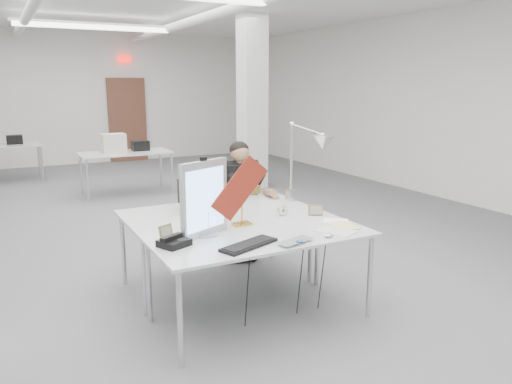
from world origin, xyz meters
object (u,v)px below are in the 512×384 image
office_chair (238,214)px  bankers_lamp (242,207)px  laptop (299,243)px  desk_phone (174,243)px  monitor (204,199)px  seated_person (240,181)px  desk_main (261,235)px  architect_lamp (305,157)px  beige_monitor (199,194)px

office_chair → bankers_lamp: (-0.53, -1.19, 0.41)m
laptop → desk_phone: bearing=137.4°
office_chair → monitor: 1.71m
office_chair → seated_person: (0.00, -0.05, 0.39)m
desk_phone → desk_main: bearing=-26.3°
monitor → desk_phone: monitor is taller
bankers_lamp → architect_lamp: 0.97m
office_chair → beige_monitor: beige_monitor is taller
bankers_lamp → beige_monitor: beige_monitor is taller
monitor → beige_monitor: bearing=46.8°
desk_phone → monitor: bearing=1.9°
desk_main → bankers_lamp: bearing=93.2°
laptop → beige_monitor: size_ratio=0.88×
monitor → desk_phone: bearing=-179.3°
office_chair → bankers_lamp: size_ratio=3.13×
desk_phone → beige_monitor: 1.10m
desk_main → office_chair: (0.52, 1.50, -0.24)m
monitor → laptop: size_ratio=1.99×
beige_monitor → bankers_lamp: bearing=-64.7°
laptop → bankers_lamp: 0.72m
seated_person → architect_lamp: (0.32, -0.81, 0.35)m
monitor → beige_monitor: 0.84m
desk_main → architect_lamp: bearing=37.5°
seated_person → architect_lamp: size_ratio=0.88×
desk_main → beige_monitor: size_ratio=5.14×
monitor → laptop: bearing=-70.7°
office_chair → laptop: (-0.38, -1.88, 0.26)m
beige_monitor → desk_main: bearing=-67.5°
seated_person → architect_lamp: architect_lamp is taller
office_chair → beige_monitor: (-0.67, -0.53, 0.41)m
laptop → seated_person: bearing=61.1°
desk_main → seated_person: (0.52, 1.45, 0.16)m
monitor → bankers_lamp: size_ratio=1.89×
monitor → laptop: 0.84m
desk_main → seated_person: 1.55m
monitor → desk_phone: (-0.31, -0.15, -0.28)m
desk_main → laptop: laptop is taller
architect_lamp → beige_monitor: bearing=161.5°
seated_person → laptop: 1.87m
desk_main → office_chair: size_ratio=1.78×
office_chair → desk_phone: office_chair is taller
desk_main → laptop: bearing=-70.7°
seated_person → bankers_lamp: bearing=-100.8°
laptop → architect_lamp: (0.70, 1.02, 0.48)m
bankers_lamp → laptop: bearing=-82.2°
office_chair → seated_person: bearing=-75.7°
monitor → architect_lamp: size_ratio=0.62×
architect_lamp → desk_main: bearing=-142.9°
beige_monitor → architect_lamp: architect_lamp is taller
desk_phone → architect_lamp: 1.74m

